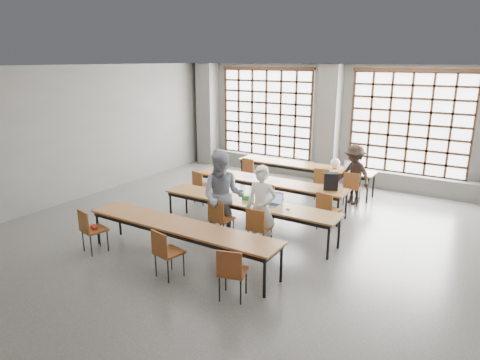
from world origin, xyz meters
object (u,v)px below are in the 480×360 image
at_px(chair_back_right, 352,185).
at_px(phone, 253,204).
at_px(chair_near_left, 90,227).
at_px(student_male, 261,208).
at_px(chair_mid_centre, 270,197).
at_px(chair_near_mid, 165,249).
at_px(laptop_back, 351,168).
at_px(desk_row_d, 180,228).
at_px(plastic_bag, 335,163).
at_px(chair_mid_left, 201,184).
at_px(chair_near_right, 231,269).
at_px(desk_row_a, 304,167).
at_px(green_box, 248,198).
at_px(laptop_front, 274,201).
at_px(mouse, 288,209).
at_px(student_back, 354,175).
at_px(chair_mid_right, 327,207).
at_px(chair_back_left, 250,169).
at_px(red_pouch, 94,227).
at_px(desk_row_c, 248,204).
at_px(backpack, 331,181).
at_px(chair_back_mid, 322,180).
at_px(student_female, 223,196).
at_px(chair_front_right, 258,225).
at_px(chair_front_left, 220,216).
at_px(desk_row_b, 268,183).

bearing_deg(chair_back_right, phone, -109.63).
xyz_separation_m(chair_near_left, student_male, (2.69, 1.92, 0.31)).
bearing_deg(student_male, chair_mid_centre, 105.64).
bearing_deg(chair_near_mid, laptop_back, 79.07).
xyz_separation_m(desk_row_d, plastic_bag, (0.95, 5.50, 0.21)).
bearing_deg(chair_mid_left, laptop_back, 41.75).
distance_m(chair_near_right, student_male, 2.02).
distance_m(desk_row_a, chair_near_right, 6.25).
xyz_separation_m(green_box, plastic_bag, (0.64, 3.62, 0.10)).
height_order(desk_row_d, chair_mid_left, chair_mid_left).
xyz_separation_m(chair_mid_left, student_male, (2.63, -1.54, 0.31)).
relative_size(laptop_front, mouse, 3.70).
distance_m(chair_mid_left, student_back, 3.94).
bearing_deg(plastic_bag, chair_mid_left, -134.52).
relative_size(chair_mid_right, plastic_bag, 3.08).
height_order(chair_back_left, plastic_bag, plastic_bag).
distance_m(chair_near_mid, laptop_front, 2.65).
relative_size(student_back, red_pouch, 7.76).
bearing_deg(desk_row_c, mouse, -1.21).
bearing_deg(backpack, chair_back_mid, 95.09).
relative_size(student_female, phone, 14.25).
distance_m(chair_back_left, chair_mid_right, 3.68).
bearing_deg(chair_back_right, laptop_front, -104.31).
distance_m(student_female, mouse, 1.35).
bearing_deg(laptop_back, chair_mid_left, -138.25).
bearing_deg(desk_row_c, laptop_front, 11.28).
relative_size(chair_back_right, backpack, 2.20).
height_order(chair_front_right, chair_near_left, same).
height_order(student_female, laptop_back, student_female).
height_order(chair_near_left, backpack, backpack).
bearing_deg(green_box, chair_front_left, -109.65).
distance_m(chair_mid_right, green_box, 1.73).
bearing_deg(backpack, chair_mid_centre, -173.72).
height_order(chair_back_left, student_back, student_back).
bearing_deg(laptop_back, chair_near_left, -116.63).
bearing_deg(mouse, desk_row_c, 178.79).
distance_m(chair_mid_right, chair_near_left, 4.90).
relative_size(desk_row_c, student_female, 2.16).
bearing_deg(chair_mid_left, backpack, 11.88).
bearing_deg(chair_mid_left, chair_front_right, -32.39).
bearing_deg(backpack, student_male, -127.89).
height_order(laptop_front, mouse, laptop_front).
bearing_deg(chair_front_left, student_male, 8.14).
bearing_deg(chair_back_left, plastic_bag, 16.35).
height_order(student_male, student_back, student_male).
bearing_deg(backpack, desk_row_a, 104.88).
height_order(desk_row_d, green_box, green_box).
bearing_deg(chair_front_right, desk_row_b, 113.81).
height_order(chair_mid_right, student_female, student_female).
distance_m(student_male, student_female, 0.90).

